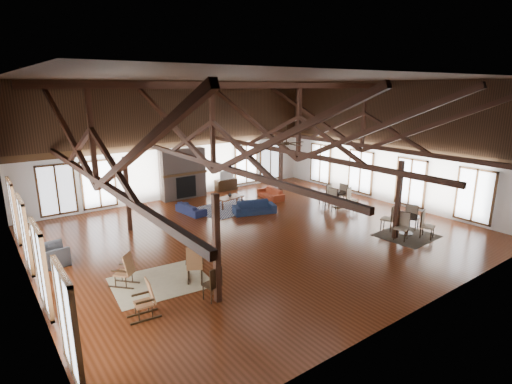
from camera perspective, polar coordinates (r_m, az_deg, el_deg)
floor at (r=16.07m, az=0.41°, el=-5.98°), size 16.00×16.00×0.00m
ceiling at (r=15.03m, az=0.45°, el=15.94°), size 16.00×14.00×0.02m
wall_back at (r=21.23m, az=-11.01°, el=7.21°), size 16.00×0.02×6.00m
wall_front at (r=10.64m, az=23.54°, el=-1.14°), size 16.00×0.02×6.00m
wall_left at (r=12.39m, az=-30.78°, el=0.11°), size 0.02×14.00×6.00m
wall_right at (r=20.99m, az=18.36°, el=6.65°), size 0.02×14.00×6.00m
roof_truss at (r=15.12m, az=0.44°, el=8.45°), size 15.60×14.07×3.14m
post_grid at (r=15.59m, az=0.42°, el=-0.73°), size 8.16×7.16×3.05m
fireplace at (r=21.23m, az=-10.40°, el=2.54°), size 2.50×0.69×2.60m
ceiling_fan at (r=14.69m, az=4.36°, el=7.06°), size 1.60×1.60×0.75m
sofa_navy_front at (r=18.52m, az=-0.23°, el=-2.22°), size 2.10×1.32×0.57m
sofa_navy_left at (r=18.74m, az=-9.29°, el=-2.34°), size 1.73×0.85×0.49m
sofa_orange at (r=21.05m, az=2.09°, el=-0.21°), size 1.87×0.96×0.52m
coffee_table at (r=19.50m, az=-3.75°, el=-0.87°), size 1.43×0.91×0.51m
vase at (r=19.53m, az=-3.74°, el=-0.38°), size 0.22×0.22×0.19m
armchair at (r=14.89m, az=-27.09°, el=-8.04°), size 1.09×0.97×0.66m
side_table_lamp at (r=15.74m, az=-29.18°, el=-6.78°), size 0.43×0.43×1.10m
rocking_chair_a at (r=12.51m, az=-18.07°, el=-10.64°), size 0.85×0.87×1.02m
rocking_chair_b at (r=12.38m, az=-8.77°, el=-10.17°), size 0.79×0.95×1.08m
rocking_chair_c at (r=10.83m, az=-15.34°, el=-14.58°), size 0.83×0.50×1.02m
side_chair_a at (r=13.70m, az=-8.89°, el=-7.61°), size 0.47×0.47×0.89m
side_chair_b at (r=11.16m, az=-6.05°, el=-12.60°), size 0.48×0.48×0.99m
cafe_table_near at (r=16.97m, az=20.80°, el=-3.93°), size 2.09×2.09×1.07m
cafe_table_far at (r=19.89m, az=11.66°, el=-0.64°), size 2.01×2.01×1.03m
cup_near at (r=16.92m, az=20.88°, el=-2.96°), size 0.18×0.18×0.11m
cup_far at (r=19.77m, az=11.69°, el=0.11°), size 0.15×0.15×0.11m
tv_console at (r=22.77m, az=-4.31°, el=1.06°), size 1.26×0.47×0.63m
television at (r=22.63m, az=-4.36°, el=2.46°), size 0.90×0.17×0.52m
rug_tan at (r=12.64m, az=-13.47°, el=-12.40°), size 2.95×2.42×0.01m
rug_navy at (r=19.41m, az=-4.01°, el=-2.31°), size 3.33×2.65×0.01m
rug_dark at (r=16.95m, az=20.70°, el=-5.84°), size 2.19×2.01×0.01m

